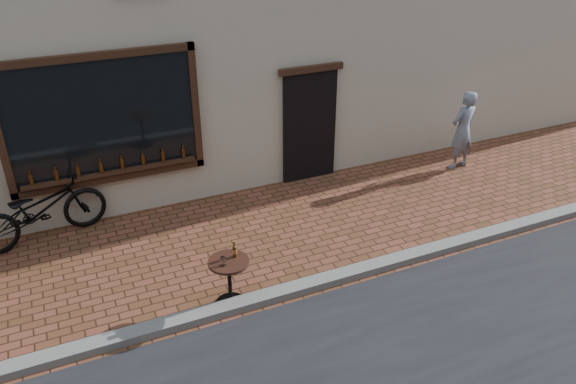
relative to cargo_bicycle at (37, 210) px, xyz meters
name	(u,v)px	position (x,y,z in m)	size (l,w,h in m)	color
ground	(295,302)	(3.18, -3.19, -0.58)	(90.00, 90.00, 0.00)	#55311B
kerb	(289,291)	(3.18, -2.99, -0.52)	(90.00, 0.25, 0.12)	slate
cargo_bicycle	(37,210)	(0.00, 0.00, 0.00)	(2.58, 1.22, 1.22)	black
bistro_table	(229,273)	(2.35, -2.84, -0.06)	(0.57, 0.57, 0.98)	black
pedestrian	(463,130)	(8.17, -0.58, 0.25)	(0.61, 0.40, 1.66)	slate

